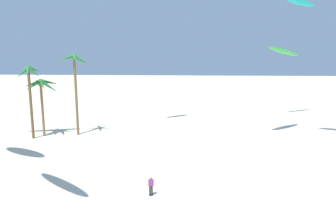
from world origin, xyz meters
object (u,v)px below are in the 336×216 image
object	(u,v)px
palm_tree_2	(29,80)
person_near_left	(151,185)
palm_tree_1	(75,68)
flying_kite_0	(300,2)
flying_kite_5	(284,52)
palm_tree_0	(41,88)

from	to	relation	value
palm_tree_2	person_near_left	bearing A→B (deg)	-42.96
palm_tree_2	person_near_left	distance (m)	24.89
palm_tree_2	person_near_left	size ratio (longest dim) A/B	5.81
palm_tree_1	person_near_left	distance (m)	23.63
flying_kite_0	flying_kite_5	bearing A→B (deg)	-115.89
palm_tree_2	flying_kite_5	world-z (taller)	flying_kite_5
person_near_left	palm_tree_0	bearing A→B (deg)	133.38
palm_tree_2	flying_kite_0	world-z (taller)	flying_kite_0
flying_kite_0	person_near_left	bearing A→B (deg)	-124.48
palm_tree_2	flying_kite_0	distance (m)	43.08
flying_kite_0	flying_kite_5	size ratio (longest dim) A/B	1.63
flying_kite_5	person_near_left	xyz separation A→B (m)	(-16.05, -20.19, -10.53)
flying_kite_5	person_near_left	distance (m)	27.86
palm_tree_1	flying_kite_0	xyz separation A→B (m)	(33.49, 12.61, 9.98)
palm_tree_0	palm_tree_1	world-z (taller)	palm_tree_1
flying_kite_0	flying_kite_5	xyz separation A→B (m)	(-5.26, -10.84, -7.86)
palm_tree_2	palm_tree_0	bearing A→B (deg)	52.07
flying_kite_5	palm_tree_1	bearing A→B (deg)	-176.41
palm_tree_0	flying_kite_0	distance (m)	42.15
palm_tree_0	person_near_left	world-z (taller)	palm_tree_0
palm_tree_1	person_near_left	xyz separation A→B (m)	(12.18, -18.42, -8.42)
palm_tree_2	flying_kite_5	distance (m)	33.98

